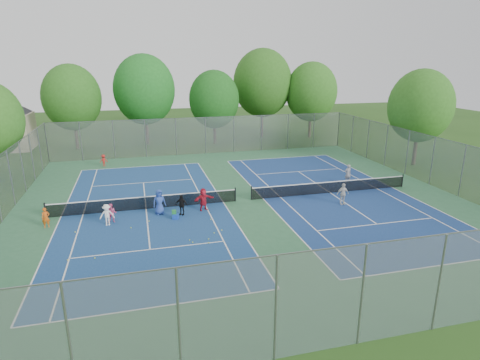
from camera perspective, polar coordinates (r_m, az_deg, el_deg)
name	(u,v)px	position (r m, az deg, el deg)	size (l,w,h in m)	color
ground	(243,201)	(29.51, 0.49, -2.96)	(120.00, 120.00, 0.00)	#244916
court_pad	(243,201)	(29.50, 0.49, -2.95)	(32.00, 32.00, 0.01)	#2F6440
court_left	(146,209)	(28.60, -13.22, -4.04)	(10.97, 23.77, 0.01)	navy
court_right	(330,193)	(31.95, 12.71, -1.80)	(10.97, 23.77, 0.01)	navy
net_left	(146,203)	(28.45, -13.28, -3.21)	(12.87, 0.10, 0.91)	black
net_right	(331,187)	(31.81, 12.76, -1.05)	(12.87, 0.10, 0.91)	black
fence_north	(205,136)	(44.15, -4.94, 6.31)	(32.00, 0.10, 4.00)	gray
fence_south	(362,296)	(15.25, 16.93, -15.47)	(32.00, 0.10, 4.00)	gray
fence_east	(432,161)	(36.36, 25.67, 2.45)	(32.00, 0.10, 4.00)	gray
house	(0,113)	(53.23, -30.93, 8.21)	(11.03, 11.03, 7.30)	#B7A88C
tree_nw	(72,98)	(49.45, -22.81, 10.76)	(6.40, 6.40, 9.58)	#443326
tree_nl	(144,90)	(49.95, -13.45, 12.39)	(7.20, 7.20, 10.69)	#443326
tree_nc	(214,99)	(48.92, -3.71, 11.36)	(6.00, 6.00, 8.85)	#443326
tree_nr	(263,83)	(53.43, 3.22, 13.60)	(7.60, 7.60, 11.42)	#443326
tree_ne	(311,92)	(53.79, 10.11, 12.25)	(6.60, 6.60, 9.77)	#443326
tree_side_e	(421,106)	(42.23, 24.29, 9.58)	(6.00, 6.00, 9.20)	#443326
ball_crate	(176,217)	(26.49, -9.15, -5.16)	(0.37, 0.37, 0.32)	#1843B7
ball_hopper	(174,214)	(26.58, -9.35, -4.83)	(0.28, 0.28, 0.55)	#258836
student_a	(46,218)	(27.43, -25.90, -4.85)	(0.47, 0.31, 1.28)	#D85714
student_b	(112,213)	(26.70, -17.79, -4.53)	(0.61, 0.47, 1.25)	#E5598F
student_c	(107,215)	(26.33, -18.40, -4.73)	(0.90, 0.52, 1.39)	white
student_d	(181,205)	(26.91, -8.32, -3.52)	(0.83, 0.35, 1.42)	black
student_e	(159,202)	(27.24, -11.41, -3.07)	(0.85, 0.55, 1.74)	#2A489C
student_f	(203,199)	(27.51, -5.23, -2.77)	(1.47, 0.47, 1.58)	red
child_far_baseline	(104,161)	(41.05, -18.82, 2.64)	(0.75, 0.43, 1.16)	red
instructor	(348,174)	(34.64, 15.08, 0.85)	(0.59, 0.39, 1.62)	gray
teen_court_b	(343,194)	(29.42, 14.40, -1.94)	(0.93, 0.39, 1.58)	silver
tennis_ball_0	(68,260)	(22.84, -23.31, -10.45)	(0.07, 0.07, 0.07)	yellow
tennis_ball_1	(131,228)	(25.66, -15.25, -6.61)	(0.07, 0.07, 0.07)	#A3C52D
tennis_ball_2	(95,258)	(22.54, -19.95, -10.43)	(0.07, 0.07, 0.07)	#CBE936
tennis_ball_3	(211,220)	(26.07, -4.21, -5.65)	(0.07, 0.07, 0.07)	#B9D230
tennis_ball_4	(222,230)	(24.47, -2.60, -7.17)	(0.07, 0.07, 0.07)	#E1F238
tennis_ball_5	(209,239)	(23.37, -4.49, -8.41)	(0.07, 0.07, 0.07)	#B4D230
tennis_ball_6	(149,221)	(26.41, -12.82, -5.75)	(0.07, 0.07, 0.07)	yellow
tennis_ball_7	(214,233)	(24.13, -3.69, -7.55)	(0.07, 0.07, 0.07)	#CAE836
tennis_ball_8	(193,242)	(23.08, -6.75, -8.81)	(0.07, 0.07, 0.07)	#AED030
tennis_ball_9	(190,240)	(23.36, -7.19, -8.51)	(0.07, 0.07, 0.07)	#A4C12D
tennis_ball_10	(209,243)	(22.92, -4.47, -8.94)	(0.07, 0.07, 0.07)	yellow
tennis_ball_11	(75,232)	(26.12, -22.39, -6.90)	(0.07, 0.07, 0.07)	#E5F138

